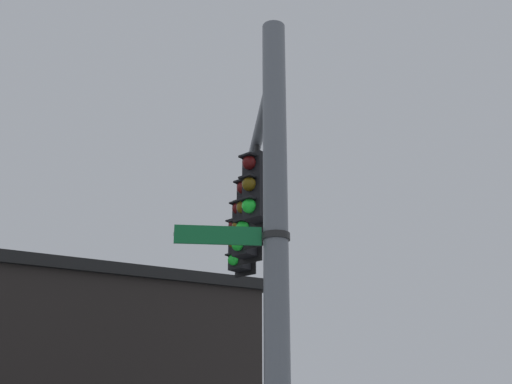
# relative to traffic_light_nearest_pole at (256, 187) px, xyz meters

# --- Properties ---
(signal_pole) EXTENTS (0.30, 0.30, 7.12)m
(signal_pole) POSITION_rel_traffic_light_nearest_pole_xyz_m (-1.49, 1.37, -2.06)
(signal_pole) COLOR slate
(signal_pole) RESTS_ON ground
(mast_arm) EXTENTS (4.27, 4.01, 0.17)m
(mast_arm) POSITION_rel_traffic_light_nearest_pole_xyz_m (0.59, -0.57, 0.79)
(mast_arm) COLOR slate
(traffic_light_nearest_pole) EXTENTS (0.54, 0.49, 1.31)m
(traffic_light_nearest_pole) POSITION_rel_traffic_light_nearest_pole_xyz_m (0.00, 0.00, 0.00)
(traffic_light_nearest_pole) COLOR black
(traffic_light_mid_inner) EXTENTS (0.54, 0.49, 1.31)m
(traffic_light_mid_inner) POSITION_rel_traffic_light_nearest_pole_xyz_m (0.80, -0.75, 0.00)
(traffic_light_mid_inner) COLOR black
(traffic_light_mid_outer) EXTENTS (0.54, 0.49, 1.31)m
(traffic_light_mid_outer) POSITION_rel_traffic_light_nearest_pole_xyz_m (1.60, -1.49, 0.00)
(traffic_light_mid_outer) COLOR black
(traffic_light_arm_end) EXTENTS (0.54, 0.49, 1.31)m
(traffic_light_arm_end) POSITION_rel_traffic_light_nearest_pole_xyz_m (2.39, -2.24, 0.00)
(traffic_light_arm_end) COLOR black
(street_name_sign) EXTENTS (0.99, 1.05, 0.22)m
(street_name_sign) POSITION_rel_traffic_light_nearest_pole_xyz_m (-1.28, 1.59, -1.38)
(street_name_sign) COLOR #147238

